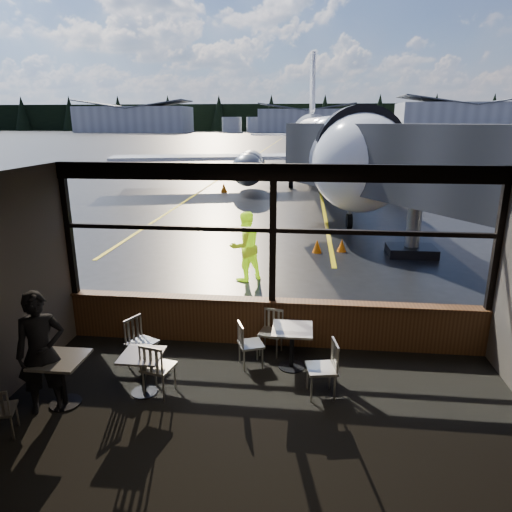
% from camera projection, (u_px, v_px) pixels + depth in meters
% --- Properties ---
extents(ground_plane, '(520.00, 520.00, 0.00)m').
position_uv_depth(ground_plane, '(305.00, 138.00, 123.41)').
color(ground_plane, black).
rests_on(ground_plane, ground).
extents(carpet_floor, '(8.00, 6.00, 0.01)m').
position_uv_depth(carpet_floor, '(255.00, 447.00, 6.13)').
color(carpet_floor, black).
rests_on(carpet_floor, ground).
extents(ceiling, '(8.00, 6.00, 0.04)m').
position_uv_depth(ceiling, '(255.00, 187.00, 5.14)').
color(ceiling, '#38332D').
rests_on(ceiling, ground).
extents(window_sill, '(8.00, 0.28, 0.90)m').
position_uv_depth(window_sill, '(272.00, 323.00, 8.87)').
color(window_sill, '#4C2C17').
rests_on(window_sill, ground).
extents(window_header, '(8.00, 0.18, 0.30)m').
position_uv_depth(window_header, '(274.00, 172.00, 8.05)').
color(window_header, black).
rests_on(window_header, ground).
extents(mullion_left, '(0.12, 0.12, 2.60)m').
position_uv_depth(mullion_left, '(69.00, 230.00, 8.78)').
color(mullion_left, black).
rests_on(mullion_left, ground).
extents(mullion_centre, '(0.12, 0.12, 2.60)m').
position_uv_depth(mullion_centre, '(273.00, 236.00, 8.37)').
color(mullion_centre, black).
rests_on(mullion_centre, ground).
extents(mullion_right, '(0.12, 0.12, 2.60)m').
position_uv_depth(mullion_right, '(498.00, 241.00, 7.96)').
color(mullion_right, black).
rests_on(mullion_right, ground).
extents(window_transom, '(8.00, 0.10, 0.08)m').
position_uv_depth(window_transom, '(273.00, 230.00, 8.34)').
color(window_transom, black).
rests_on(window_transom, ground).
extents(airliner, '(29.64, 34.86, 10.17)m').
position_uv_depth(airliner, '(327.00, 107.00, 28.04)').
color(airliner, white).
rests_on(airliner, ground_plane).
extents(jet_bridge, '(9.17, 11.21, 4.89)m').
position_uv_depth(jet_bridge, '(411.00, 185.00, 13.17)').
color(jet_bridge, '#2A2A2D').
rests_on(jet_bridge, ground_plane).
extents(cafe_table_near, '(0.70, 0.70, 0.77)m').
position_uv_depth(cafe_table_near, '(292.00, 348.00, 8.02)').
color(cafe_table_near, '#A19B94').
rests_on(cafe_table_near, carpet_floor).
extents(cafe_table_mid, '(0.63, 0.63, 0.70)m').
position_uv_depth(cafe_table_mid, '(143.00, 374.00, 7.27)').
color(cafe_table_mid, gray).
rests_on(cafe_table_mid, carpet_floor).
extents(cafe_table_left, '(0.72, 0.72, 0.79)m').
position_uv_depth(cafe_table_left, '(63.00, 382.00, 6.97)').
color(cafe_table_left, gray).
rests_on(cafe_table_left, carpet_floor).
extents(chair_near_e, '(0.60, 0.60, 0.94)m').
position_uv_depth(chair_near_e, '(321.00, 369.00, 7.16)').
color(chair_near_e, beige).
rests_on(chair_near_e, carpet_floor).
extents(chair_near_w, '(0.61, 0.61, 0.85)m').
position_uv_depth(chair_near_w, '(251.00, 345.00, 8.05)').
color(chair_near_w, '#ACA79B').
rests_on(chair_near_w, carpet_floor).
extents(chair_near_n, '(0.55, 0.55, 0.85)m').
position_uv_depth(chair_near_n, '(271.00, 333.00, 8.49)').
color(chair_near_n, beige).
rests_on(chair_near_n, carpet_floor).
extents(chair_mid_s, '(0.61, 0.61, 0.93)m').
position_uv_depth(chair_mid_s, '(159.00, 368.00, 7.22)').
color(chair_mid_s, '#B8B3A6').
rests_on(chair_mid_s, carpet_floor).
extents(chair_mid_w, '(0.67, 0.67, 0.93)m').
position_uv_depth(chair_mid_w, '(142.00, 344.00, 8.01)').
color(chair_mid_w, '#ABA69B').
rests_on(chair_mid_w, carpet_floor).
extents(chair_left_s, '(0.56, 0.56, 0.79)m').
position_uv_depth(chair_left_s, '(0.00, 411.00, 6.26)').
color(chair_left_s, '#BAB5A8').
rests_on(chair_left_s, carpet_floor).
extents(passenger, '(0.82, 0.73, 1.89)m').
position_uv_depth(passenger, '(41.00, 353.00, 6.70)').
color(passenger, black).
rests_on(passenger, carpet_floor).
extents(ground_crew, '(1.17, 1.15, 1.91)m').
position_uv_depth(ground_crew, '(245.00, 246.00, 12.39)').
color(ground_crew, '#BFF219').
rests_on(ground_crew, ground_plane).
extents(cone_nose, '(0.31, 0.31, 0.43)m').
position_uv_depth(cone_nose, '(342.00, 245.00, 15.32)').
color(cone_nose, '#DF4B07').
rests_on(cone_nose, ground_plane).
extents(cone_wing, '(0.41, 0.41, 0.57)m').
position_uv_depth(cone_wing, '(224.00, 188.00, 28.18)').
color(cone_wing, '#E04207').
rests_on(cone_wing, ground_plane).
extents(hangar_left, '(45.00, 18.00, 11.00)m').
position_uv_depth(hangar_left, '(134.00, 118.00, 186.32)').
color(hangar_left, silver).
rests_on(hangar_left, ground_plane).
extents(hangar_mid, '(38.00, 15.00, 10.00)m').
position_uv_depth(hangar_mid, '(306.00, 120.00, 183.96)').
color(hangar_mid, silver).
rests_on(hangar_mid, ground_plane).
extents(hangar_right, '(50.00, 20.00, 12.00)m').
position_uv_depth(hangar_right, '(467.00, 117.00, 170.78)').
color(hangar_right, silver).
rests_on(hangar_right, ground_plane).
extents(fuel_tank_a, '(8.00, 8.00, 6.00)m').
position_uv_depth(fuel_tank_a, '(232.00, 125.00, 184.78)').
color(fuel_tank_a, silver).
rests_on(fuel_tank_a, ground_plane).
extents(fuel_tank_b, '(8.00, 8.00, 6.00)m').
position_uv_depth(fuel_tank_b, '(256.00, 125.00, 183.74)').
color(fuel_tank_b, silver).
rests_on(fuel_tank_b, ground_plane).
extents(fuel_tank_c, '(8.00, 8.00, 6.00)m').
position_uv_depth(fuel_tank_c, '(281.00, 125.00, 182.71)').
color(fuel_tank_c, silver).
rests_on(fuel_tank_c, ground_plane).
extents(treeline, '(360.00, 3.00, 12.00)m').
position_uv_depth(treeline, '(307.00, 118.00, 207.51)').
color(treeline, black).
rests_on(treeline, ground_plane).
extents(cone_extra, '(0.32, 0.32, 0.44)m').
position_uv_depth(cone_extra, '(317.00, 246.00, 15.19)').
color(cone_extra, '#DC6306').
rests_on(cone_extra, ground_plane).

